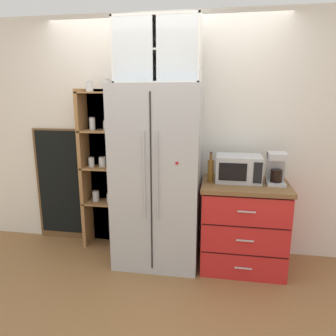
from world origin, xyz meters
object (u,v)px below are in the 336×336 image
object	(u,v)px
mug_navy	(246,179)
chalkboard_menu	(61,185)
refrigerator	(158,176)
microwave	(238,168)
coffee_maker	(276,168)
bottle_amber	(211,169)

from	to	relation	value
mug_navy	chalkboard_menu	world-z (taller)	chalkboard_menu
refrigerator	chalkboard_menu	bearing A→B (deg)	166.15
microwave	coffee_maker	xyz separation A→B (m)	(0.35, -0.04, 0.03)
chalkboard_menu	coffee_maker	bearing A→B (deg)	-6.75
coffee_maker	bottle_amber	bearing A→B (deg)	-176.76
refrigerator	chalkboard_menu	world-z (taller)	refrigerator
mug_navy	chalkboard_menu	xyz separation A→B (m)	(-2.12, 0.29, -0.25)
coffee_maker	chalkboard_menu	world-z (taller)	chalkboard_menu
refrigerator	microwave	world-z (taller)	refrigerator
refrigerator	chalkboard_menu	distance (m)	1.31
coffee_maker	mug_navy	distance (m)	0.30
refrigerator	chalkboard_menu	size ratio (longest dim) A/B	1.36
bottle_amber	chalkboard_menu	size ratio (longest dim) A/B	0.22
mug_navy	bottle_amber	world-z (taller)	bottle_amber
refrigerator	coffee_maker	xyz separation A→B (m)	(1.15, 0.02, 0.13)
refrigerator	bottle_amber	bearing A→B (deg)	-1.13
microwave	bottle_amber	distance (m)	0.28
bottle_amber	mug_navy	bearing A→B (deg)	4.64
bottle_amber	microwave	bearing A→B (deg)	15.91
bottle_amber	chalkboard_menu	bearing A→B (deg)	169.82
microwave	chalkboard_menu	world-z (taller)	chalkboard_menu
coffee_maker	mug_navy	bearing A→B (deg)	-178.50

